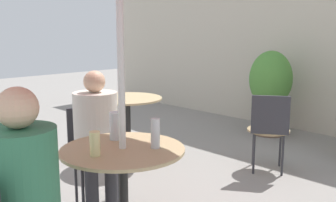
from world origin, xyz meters
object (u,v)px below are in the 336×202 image
object	(u,v)px
seated_person_0	(96,130)
cafe_table_near	(123,171)
cafe_table_far	(128,112)
beer_glass_2	(95,144)
bistro_chair_0	(93,147)
beer_glass_1	(115,126)
seated_person_1	(26,187)
potted_plant_0	(270,89)
bistro_chair_2	(269,125)
beer_glass_0	(155,133)

from	to	relation	value
seated_person_0	cafe_table_near	bearing A→B (deg)	-90.00
cafe_table_near	cafe_table_far	xyz separation A→B (m)	(-1.43, 1.18, -0.01)
beer_glass_2	bistro_chair_0	bearing A→B (deg)	147.53
beer_glass_1	seated_person_1	bearing A→B (deg)	-68.61
potted_plant_0	cafe_table_far	bearing A→B (deg)	-101.30
seated_person_1	beer_glass_2	world-z (taller)	seated_person_1
bistro_chair_0	beer_glass_2	size ratio (longest dim) A/B	5.71
cafe_table_near	bistro_chair_0	size ratio (longest dim) A/B	0.94
cafe_table_near	beer_glass_1	bearing A→B (deg)	156.33
bistro_chair_2	seated_person_0	xyz separation A→B (m)	(-0.49, -1.76, 0.18)
cafe_table_far	beer_glass_0	bearing A→B (deg)	-33.32
cafe_table_near	beer_glass_1	world-z (taller)	beer_glass_1
cafe_table_far	bistro_chair_2	bearing A→B (deg)	33.15
seated_person_1	beer_glass_2	distance (m)	0.50
potted_plant_0	beer_glass_0	bearing A→B (deg)	-70.74
seated_person_1	bistro_chair_0	bearing A→B (deg)	-56.83
seated_person_1	cafe_table_near	bearing A→B (deg)	-90.00
bistro_chair_0	seated_person_1	bearing A→B (deg)	-116.83
potted_plant_0	bistro_chair_2	bearing A→B (deg)	-59.00
cafe_table_far	bistro_chair_2	distance (m)	1.51
cafe_table_far	beer_glass_0	world-z (taller)	beer_glass_0
cafe_table_near	beer_glass_0	distance (m)	0.32
seated_person_1	beer_glass_1	world-z (taller)	seated_person_1
bistro_chair_2	beer_glass_0	world-z (taller)	beer_glass_0
bistro_chair_0	beer_glass_2	world-z (taller)	beer_glass_2
bistro_chair_2	beer_glass_0	xyz separation A→B (m)	(0.30, -1.86, 0.33)
seated_person_0	beer_glass_1	distance (m)	0.51
beer_glass_1	potted_plant_0	world-z (taller)	potted_plant_0
beer_glass_1	cafe_table_far	bearing A→B (deg)	138.43
cafe_table_near	seated_person_1	size ratio (longest dim) A/B	0.64
seated_person_0	beer_glass_2	world-z (taller)	seated_person_0
cafe_table_far	seated_person_1	xyz separation A→B (m)	(1.54, -1.87, 0.14)
beer_glass_1	potted_plant_0	distance (m)	3.40
beer_glass_1	potted_plant_0	xyz separation A→B (m)	(-0.80, 3.30, -0.18)
cafe_table_near	potted_plant_0	xyz separation A→B (m)	(-0.99, 3.38, 0.07)
cafe_table_far	bistro_chair_0	bearing A→B (deg)	-54.19
bistro_chair_0	bistro_chair_2	size ratio (longest dim) A/B	1.00
seated_person_1	bistro_chair_2	bearing A→B (deg)	-93.51
beer_glass_0	beer_glass_2	size ratio (longest dim) A/B	1.30
seated_person_0	potted_plant_0	xyz separation A→B (m)	(-0.34, 3.14, -0.03)
bistro_chair_0	beer_glass_0	world-z (taller)	beer_glass_0
bistro_chair_2	seated_person_0	size ratio (longest dim) A/B	0.72
cafe_table_far	seated_person_0	xyz separation A→B (m)	(0.78, -0.94, 0.11)
cafe_table_near	seated_person_0	xyz separation A→B (m)	(-0.65, 0.25, 0.10)
bistro_chair_0	seated_person_1	distance (m)	1.35
cafe_table_far	bistro_chair_2	size ratio (longest dim) A/B	0.90
cafe_table_near	potted_plant_0	bearing A→B (deg)	106.28
bistro_chair_0	seated_person_0	distance (m)	0.23
cafe_table_far	cafe_table_near	bearing A→B (deg)	-39.61
cafe_table_far	beer_glass_0	xyz separation A→B (m)	(1.57, -1.03, 0.26)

